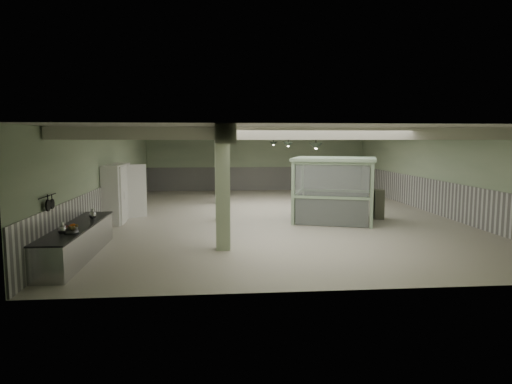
{
  "coord_description": "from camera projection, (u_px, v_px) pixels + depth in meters",
  "views": [
    {
      "loc": [
        -2.74,
        -19.39,
        3.25
      ],
      "look_at": [
        -1.18,
        -2.38,
        1.3
      ],
      "focal_mm": 32.0,
      "sensor_mm": 36.0,
      "label": 1
    }
  ],
  "objects": [
    {
      "name": "wall_back",
      "position": [
        257.0,
        163.0,
        29.49
      ],
      "size": [
        14.0,
        0.02,
        3.6
      ],
      "primitive_type": "cube",
      "color": "#AFC19B",
      "rests_on": "floor"
    },
    {
      "name": "girder",
      "position": [
        220.0,
        137.0,
        19.19
      ],
      "size": [
        0.45,
        19.9,
        0.4
      ],
      "primitive_type": "cube",
      "color": "silver",
      "rests_on": "ceiling"
    },
    {
      "name": "wall_right",
      "position": [
        434.0,
        173.0,
        20.23
      ],
      "size": [
        0.02,
        20.0,
        3.6
      ],
      "primitive_type": "cube",
      "color": "#AFC19B",
      "rests_on": "floor"
    },
    {
      "name": "beam_d",
      "position": [
        279.0,
        136.0,
        19.42
      ],
      "size": [
        13.9,
        0.35,
        0.32
      ],
      "primitive_type": "cube",
      "color": "silver",
      "rests_on": "ceiling"
    },
    {
      "name": "pitcher_far",
      "position": [
        62.0,
        229.0,
        11.36
      ],
      "size": [
        0.22,
        0.25,
        0.31
      ],
      "primitive_type": null,
      "rotation": [
        0.0,
        0.0,
        0.04
      ],
      "color": "#A8A9AD",
      "rests_on": "prep_counter"
    },
    {
      "name": "skillet_near",
      "position": [
        48.0,
        205.0,
        11.35
      ],
      "size": [
        0.04,
        0.3,
        0.3
      ],
      "primitive_type": "cylinder",
      "rotation": [
        0.0,
        1.57,
        0.0
      ],
      "color": "black",
      "rests_on": "hook_rail"
    },
    {
      "name": "wall_left",
      "position": [
        112.0,
        175.0,
        18.97
      ],
      "size": [
        0.02,
        20.0,
        3.6
      ],
      "primitive_type": "cube",
      "color": "#AFC19B",
      "rests_on": "floor"
    },
    {
      "name": "hook_rail",
      "position": [
        47.0,
        196.0,
        11.45
      ],
      "size": [
        0.02,
        1.2,
        0.02
      ],
      "primitive_type": "cylinder",
      "rotation": [
        1.57,
        0.0,
        0.0
      ],
      "color": "black",
      "rests_on": "wall_left"
    },
    {
      "name": "filing_cabinet",
      "position": [
        379.0,
        204.0,
        18.88
      ],
      "size": [
        0.49,
        0.63,
        1.22
      ],
      "primitive_type": "cube",
      "rotation": [
        0.0,
        0.0,
        -0.19
      ],
      "color": "#5E6050",
      "rests_on": "floor"
    },
    {
      "name": "beam_g",
      "position": [
        261.0,
        137.0,
        26.84
      ],
      "size": [
        13.9,
        0.35,
        0.32
      ],
      "primitive_type": "cube",
      "color": "silver",
      "rests_on": "ceiling"
    },
    {
      "name": "wainscot_right",
      "position": [
        433.0,
        196.0,
        20.35
      ],
      "size": [
        0.05,
        19.9,
        1.5
      ],
      "primitive_type": "cube",
      "color": "silver",
      "rests_on": "floor"
    },
    {
      "name": "beam_f",
      "position": [
        265.0,
        137.0,
        24.36
      ],
      "size": [
        13.9,
        0.35,
        0.32
      ],
      "primitive_type": "cube",
      "color": "silver",
      "rests_on": "ceiling"
    },
    {
      "name": "beam_a",
      "position": [
        318.0,
        134.0,
        11.99
      ],
      "size": [
        13.9,
        0.35,
        0.32
      ],
      "primitive_type": "cube",
      "color": "silver",
      "rests_on": "ceiling"
    },
    {
      "name": "floor",
      "position": [
        278.0,
        215.0,
        19.8
      ],
      "size": [
        20.0,
        20.0,
        0.0
      ],
      "primitive_type": "plane",
      "color": "beige",
      "rests_on": "ground"
    },
    {
      "name": "column_a",
      "position": [
        223.0,
        190.0,
        13.44
      ],
      "size": [
        0.42,
        0.42,
        3.6
      ],
      "primitive_type": "cube",
      "color": "#B3C59E",
      "rests_on": "floor"
    },
    {
      "name": "pitcher_near",
      "position": [
        93.0,
        214.0,
        13.61
      ],
      "size": [
        0.29,
        0.31,
        0.31
      ],
      "primitive_type": null,
      "rotation": [
        0.0,
        0.0,
        -0.41
      ],
      "color": "#A8A9AD",
      "rests_on": "prep_counter"
    },
    {
      "name": "orange_bowl",
      "position": [
        73.0,
        228.0,
        12.07
      ],
      "size": [
        0.26,
        0.26,
        0.08
      ],
      "primitive_type": "cylinder",
      "rotation": [
        0.0,
        0.0,
        0.18
      ],
      "color": "#B2B2B7",
      "rests_on": "prep_counter"
    },
    {
      "name": "wainscot_back",
      "position": [
        257.0,
        179.0,
        29.59
      ],
      "size": [
        13.9,
        0.05,
        1.5
      ],
      "primitive_type": "cube",
      "color": "silver",
      "rests_on": "floor"
    },
    {
      "name": "pendant_back",
      "position": [
        273.0,
        144.0,
        24.94
      ],
      "size": [
        0.44,
        0.44,
        0.22
      ],
      "primitive_type": "cone",
      "rotation": [
        3.14,
        0.0,
        0.0
      ],
      "color": "#324231",
      "rests_on": "ceiling"
    },
    {
      "name": "wainscot_left",
      "position": [
        113.0,
        200.0,
        19.09
      ],
      "size": [
        0.05,
        19.9,
        1.5
      ],
      "primitive_type": "cube",
      "color": "silver",
      "rests_on": "floor"
    },
    {
      "name": "beam_b",
      "position": [
        301.0,
        135.0,
        14.47
      ],
      "size": [
        13.9,
        0.35,
        0.32
      ],
      "primitive_type": "cube",
      "color": "silver",
      "rests_on": "ceiling"
    },
    {
      "name": "beam_c",
      "position": [
        288.0,
        135.0,
        16.94
      ],
      "size": [
        13.9,
        0.35,
        0.32
      ],
      "primitive_type": "cube",
      "color": "silver",
      "rests_on": "ceiling"
    },
    {
      "name": "guard_booth",
      "position": [
        334.0,
        178.0,
        18.16
      ],
      "size": [
        3.88,
        3.58,
        2.56
      ],
      "rotation": [
        0.0,
        0.0,
        -0.33
      ],
      "color": "#95B38F",
      "rests_on": "floor"
    },
    {
      "name": "veg_colander",
      "position": [
        70.0,
        230.0,
        11.52
      ],
      "size": [
        0.54,
        0.54,
        0.19
      ],
      "primitive_type": null,
      "rotation": [
        0.0,
        0.0,
        -0.36
      ],
      "color": "#3B3A3F",
      "rests_on": "prep_counter"
    },
    {
      "name": "prep_counter",
      "position": [
        77.0,
        242.0,
        12.6
      ],
      "size": [
        0.87,
        4.96,
        0.91
      ],
      "color": "#A8A9AD",
      "rests_on": "floor"
    },
    {
      "name": "column_d",
      "position": [
        218.0,
        164.0,
        27.29
      ],
      "size": [
        0.42,
        0.42,
        3.6
      ],
      "primitive_type": "cube",
      "color": "#B3C59E",
      "rests_on": "floor"
    },
    {
      "name": "column_c",
      "position": [
        219.0,
        168.0,
        23.33
      ],
      "size": [
        0.42,
        0.42,
        3.6
      ],
      "primitive_type": "cube",
      "color": "#B3C59E",
      "rests_on": "floor"
    },
    {
      "name": "walkin_cooler",
      "position": [
        118.0,
        192.0,
        18.3
      ],
      "size": [
        1.22,
        2.59,
        2.38
      ],
      "color": "white",
      "rests_on": "floor"
    },
    {
      "name": "skillet_far",
      "position": [
        52.0,
        204.0,
        11.64
      ],
      "size": [
        0.03,
        0.26,
        0.26
      ],
      "primitive_type": "cylinder",
      "rotation": [
        0.0,
        1.57,
        0.0
      ],
      "color": "black",
      "rests_on": "hook_rail"
    },
    {
      "name": "pendant_mid",
      "position": [
        288.0,
        145.0,
        20.0
      ],
      "size": [
        0.44,
        0.44,
        0.22
      ],
      "primitive_type": "cone",
      "rotation": [
        3.14,
        0.0,
        0.0
      ],
      "color": "#324231",
      "rests_on": "ceiling"
    },
    {
      "name": "beam_e",
      "position": [
        271.0,
        136.0,
        21.89
      ],
      "size": [
        13.9,
        0.35,
        0.32
      ],
      "primitive_type": "cube",
      "color": "silver",
      "rests_on": "ceiling"
    },
    {
      "name": "pendant_front",
      "position": [
        316.0,
        146.0,
        14.56
      ],
      "size": [
        0.44,
        0.44,
        0.22
      ],
      "primitive_type": "cone",
      "rotation": [
        3.14,
        0.0,
        0.0
      ],
      "color": "#324231",
      "rests_on": "ceiling"
    },
    {
      "name": "column_b",
      "position": [
        220.0,
        176.0,
        18.38
      ],
      "size": [
        0.42,
        0.42,
        3.6
      ],
      "primitive_type": "cube",
      "color": "#B3C59E",
      "rests_on": "floor"
    },
    {
      "name": "ceiling",
      "position": [
        279.0,
        132.0,
        19.39
      ],
      "size": [
        14.0,
        20.0,
        0.02
      ],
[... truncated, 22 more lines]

